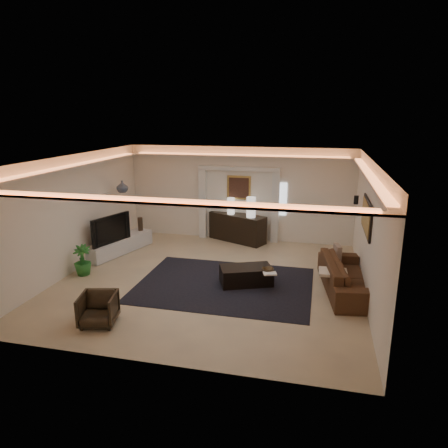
% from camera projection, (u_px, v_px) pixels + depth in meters
% --- Properties ---
extents(floor, '(7.00, 7.00, 0.00)m').
position_uv_depth(floor, '(210.00, 280.00, 9.89)').
color(floor, '#CEB88D').
rests_on(floor, ground).
extents(ceiling, '(7.00, 7.00, 0.00)m').
position_uv_depth(ceiling, '(209.00, 159.00, 9.13)').
color(ceiling, white).
rests_on(ceiling, ground).
extents(wall_back, '(7.00, 0.00, 7.00)m').
position_uv_depth(wall_back, '(239.00, 194.00, 12.80)').
color(wall_back, white).
rests_on(wall_back, ground).
extents(wall_front, '(7.00, 0.00, 7.00)m').
position_uv_depth(wall_front, '(149.00, 279.00, 6.22)').
color(wall_front, white).
rests_on(wall_front, ground).
extents(wall_left, '(0.00, 7.00, 7.00)m').
position_uv_depth(wall_left, '(74.00, 214.00, 10.28)').
color(wall_left, white).
rests_on(wall_left, ground).
extents(wall_right, '(0.00, 7.00, 7.00)m').
position_uv_depth(wall_right, '(369.00, 231.00, 8.73)').
color(wall_right, white).
rests_on(wall_right, ground).
extents(cove_soffit, '(7.00, 7.00, 0.04)m').
position_uv_depth(cove_soffit, '(209.00, 171.00, 9.20)').
color(cove_soffit, silver).
rests_on(cove_soffit, ceiling).
extents(daylight_slit, '(0.25, 0.03, 1.00)m').
position_uv_depth(daylight_slit, '(282.00, 199.00, 12.51)').
color(daylight_slit, white).
rests_on(daylight_slit, wall_back).
extents(area_rug, '(4.00, 3.00, 0.01)m').
position_uv_depth(area_rug, '(224.00, 285.00, 9.61)').
color(area_rug, black).
rests_on(area_rug, ground).
extents(pilaster_left, '(0.22, 0.20, 2.20)m').
position_uv_depth(pilaster_left, '(203.00, 204.00, 13.05)').
color(pilaster_left, silver).
rests_on(pilaster_left, ground).
extents(pilaster_right, '(0.22, 0.20, 2.20)m').
position_uv_depth(pilaster_right, '(275.00, 207.00, 12.54)').
color(pilaster_right, silver).
rests_on(pilaster_right, ground).
extents(alcove_header, '(2.52, 0.20, 0.12)m').
position_uv_depth(alcove_header, '(239.00, 169.00, 12.50)').
color(alcove_header, silver).
rests_on(alcove_header, wall_back).
extents(painting_frame, '(0.74, 0.04, 0.74)m').
position_uv_depth(painting_frame, '(239.00, 188.00, 12.72)').
color(painting_frame, tan).
rests_on(painting_frame, wall_back).
extents(painting_canvas, '(0.62, 0.02, 0.62)m').
position_uv_depth(painting_canvas, '(239.00, 188.00, 12.69)').
color(painting_canvas, '#4C2D1E').
rests_on(painting_canvas, wall_back).
extents(art_panel_frame, '(0.04, 1.64, 0.74)m').
position_uv_depth(art_panel_frame, '(367.00, 216.00, 8.96)').
color(art_panel_frame, black).
rests_on(art_panel_frame, wall_right).
extents(art_panel_gold, '(0.02, 1.50, 0.62)m').
position_uv_depth(art_panel_gold, '(366.00, 216.00, 8.96)').
color(art_panel_gold, tan).
rests_on(art_panel_gold, wall_right).
extents(wall_sconce, '(0.12, 0.12, 0.22)m').
position_uv_depth(wall_sconce, '(356.00, 200.00, 10.77)').
color(wall_sconce, black).
rests_on(wall_sconce, wall_right).
extents(wall_niche, '(0.10, 0.55, 0.04)m').
position_uv_depth(wall_niche, '(104.00, 195.00, 11.53)').
color(wall_niche, silver).
rests_on(wall_niche, wall_left).
extents(console, '(1.89, 1.28, 0.91)m').
position_uv_depth(console, '(237.00, 228.00, 12.84)').
color(console, black).
rests_on(console, ground).
extents(lamp_left, '(0.23, 0.23, 0.51)m').
position_uv_depth(lamp_left, '(231.00, 207.00, 12.70)').
color(lamp_left, silver).
rests_on(lamp_left, console).
extents(lamp_right, '(0.35, 0.35, 0.61)m').
position_uv_depth(lamp_right, '(251.00, 210.00, 12.30)').
color(lamp_right, silver).
rests_on(lamp_right, console).
extents(media_ledge, '(1.19, 2.34, 0.43)m').
position_uv_depth(media_ledge, '(119.00, 245.00, 11.78)').
color(media_ledge, silver).
rests_on(media_ledge, ground).
extents(tv, '(1.32, 0.59, 0.77)m').
position_uv_depth(tv, '(108.00, 228.00, 11.25)').
color(tv, black).
rests_on(tv, media_ledge).
extents(figurine, '(0.19, 0.19, 0.40)m').
position_uv_depth(figurine, '(140.00, 224.00, 12.44)').
color(figurine, '#413224').
rests_on(figurine, media_ledge).
extents(ginger_jar, '(0.43, 0.43, 0.34)m').
position_uv_depth(ginger_jar, '(122.00, 187.00, 11.78)').
color(ginger_jar, '#3F4D5E').
rests_on(ginger_jar, wall_niche).
extents(plant, '(0.56, 0.56, 0.76)m').
position_uv_depth(plant, '(82.00, 260.00, 10.12)').
color(plant, '#236A25').
rests_on(plant, ground).
extents(sofa, '(2.57, 1.31, 0.72)m').
position_uv_depth(sofa, '(347.00, 276.00, 9.19)').
color(sofa, brown).
rests_on(sofa, ground).
extents(throw_blanket, '(0.61, 0.51, 0.06)m').
position_uv_depth(throw_blanket, '(333.00, 272.00, 8.89)').
color(throw_blanket, white).
rests_on(throw_blanket, sofa).
extents(throw_pillow, '(0.20, 0.41, 0.39)m').
position_uv_depth(throw_pillow, '(337.00, 253.00, 10.15)').
color(throw_pillow, gray).
rests_on(throw_pillow, sofa).
extents(coffee_table, '(1.34, 1.04, 0.44)m').
position_uv_depth(coffee_table, '(246.00, 276.00, 9.61)').
color(coffee_table, black).
rests_on(coffee_table, ground).
extents(bowl, '(0.34, 0.34, 0.07)m').
position_uv_depth(bowl, '(268.00, 270.00, 9.29)').
color(bowl, '#352715').
rests_on(bowl, coffee_table).
extents(magazine, '(0.33, 0.28, 0.03)m').
position_uv_depth(magazine, '(270.00, 274.00, 9.12)').
color(magazine, white).
rests_on(magazine, coffee_table).
extents(armchair, '(0.79, 0.81, 0.61)m').
position_uv_depth(armchair, '(98.00, 309.00, 7.75)').
color(armchair, '#31291C').
rests_on(armchair, ground).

